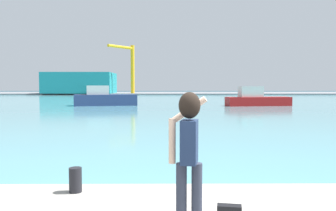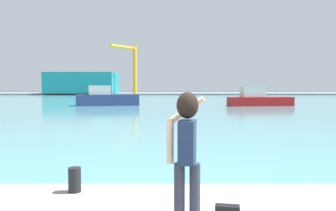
% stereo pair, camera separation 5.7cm
% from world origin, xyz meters
% --- Properties ---
extents(ground_plane, '(220.00, 220.00, 0.00)m').
position_xyz_m(ground_plane, '(0.00, 50.00, 0.00)').
color(ground_plane, '#334751').
extents(harbor_water, '(140.00, 100.00, 0.02)m').
position_xyz_m(harbor_water, '(0.00, 52.00, 0.01)').
color(harbor_water, '#599EA8').
rests_on(harbor_water, ground_plane).
extents(far_shore_dock, '(140.00, 20.00, 0.38)m').
position_xyz_m(far_shore_dock, '(0.00, 92.00, 0.19)').
color(far_shore_dock, gray).
rests_on(far_shore_dock, ground_plane).
extents(person_photographer, '(0.53, 0.56, 1.74)m').
position_xyz_m(person_photographer, '(-0.32, 0.10, 1.53)').
color(person_photographer, '#2D3342').
rests_on(person_photographer, quay_promenade).
extents(harbor_bollard, '(0.22, 0.22, 0.42)m').
position_xyz_m(harbor_bollard, '(-2.15, 1.51, 0.68)').
color(harbor_bollard, black).
rests_on(harbor_bollard, quay_promenade).
extents(boat_moored, '(7.49, 4.11, 2.31)m').
position_xyz_m(boat_moored, '(-7.77, 35.59, 0.86)').
color(boat_moored, navy).
rests_on(boat_moored, harbor_water).
extents(boat_moored_2, '(7.53, 2.88, 2.23)m').
position_xyz_m(boat_moored_2, '(9.76, 34.74, 0.79)').
color(boat_moored_2, '#B21919').
rests_on(boat_moored_2, harbor_water).
extents(warehouse_left, '(17.42, 12.50, 5.38)m').
position_xyz_m(warehouse_left, '(-23.19, 86.93, 3.08)').
color(warehouse_left, teal).
rests_on(warehouse_left, far_shore_dock).
extents(port_crane, '(5.94, 7.50, 12.40)m').
position_xyz_m(port_crane, '(-9.84, 84.31, 7.95)').
color(port_crane, yellow).
rests_on(port_crane, far_shore_dock).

